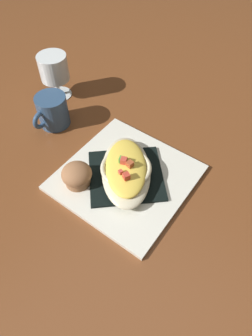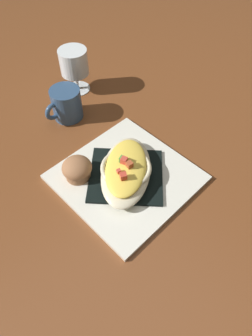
{
  "view_description": "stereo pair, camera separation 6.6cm",
  "coord_description": "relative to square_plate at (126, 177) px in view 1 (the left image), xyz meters",
  "views": [
    {
      "loc": [
        -0.34,
        -0.24,
        0.56
      ],
      "look_at": [
        0.0,
        0.0,
        0.04
      ],
      "focal_mm": 31.68,
      "sensor_mm": 36.0,
      "label": 1
    },
    {
      "loc": [
        -0.29,
        -0.29,
        0.56
      ],
      "look_at": [
        0.0,
        0.0,
        0.04
      ],
      "focal_mm": 31.68,
      "sensor_mm": 36.0,
      "label": 2
    }
  ],
  "objects": [
    {
      "name": "ground_plane",
      "position": [
        0.0,
        0.0,
        -0.01
      ],
      "size": [
        2.6,
        2.6,
        0.0
      ],
      "primitive_type": "plane",
      "color": "brown"
    },
    {
      "name": "muffin",
      "position": [
        -0.08,
        0.08,
        0.03
      ],
      "size": [
        0.07,
        0.07,
        0.05
      ],
      "color": "#94613E",
      "rests_on": "square_plate"
    },
    {
      "name": "stemmed_glass",
      "position": [
        0.14,
        0.34,
        0.08
      ],
      "size": [
        0.08,
        0.08,
        0.13
      ],
      "color": "white",
      "rests_on": "ground_plane"
    },
    {
      "name": "gratin_dish",
      "position": [
        -0.0,
        -0.0,
        0.03
      ],
      "size": [
        0.23,
        0.21,
        0.05
      ],
      "color": "beige",
      "rests_on": "folded_napkin"
    },
    {
      "name": "folded_napkin",
      "position": [
        0.0,
        0.0,
        0.01
      ],
      "size": [
        0.23,
        0.23,
        0.01
      ],
      "primitive_type": "cube",
      "rotation": [
        0.0,
        0.0,
        0.72
      ],
      "color": "black",
      "rests_on": "square_plate"
    },
    {
      "name": "coffee_mug",
      "position": [
        0.04,
        0.27,
        0.03
      ],
      "size": [
        0.11,
        0.08,
        0.09
      ],
      "color": "#304D72",
      "rests_on": "ground_plane"
    },
    {
      "name": "square_plate",
      "position": [
        0.0,
        0.0,
        0.0
      ],
      "size": [
        0.29,
        0.29,
        0.01
      ],
      "primitive_type": "cube",
      "rotation": [
        0.0,
        0.0,
        -0.02
      ],
      "color": "white",
      "rests_on": "ground_plane"
    }
  ]
}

